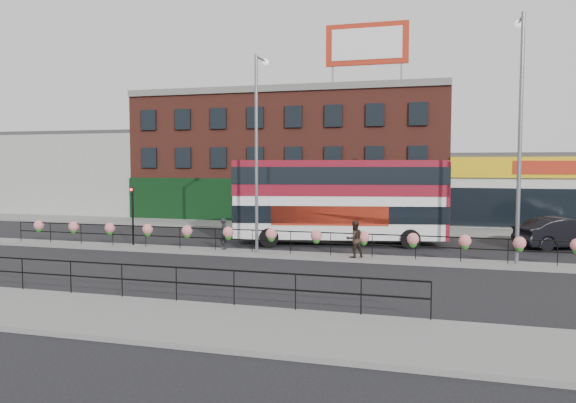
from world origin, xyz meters
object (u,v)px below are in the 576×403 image
(pedestrian_a, at_px, (224,234))
(lamp_column_east, at_px, (520,116))
(car, at_px, (565,233))
(pedestrian_b, at_px, (354,239))
(lamp_column_west, at_px, (258,136))
(double_decker_bus, at_px, (340,193))

(pedestrian_a, bearing_deg, lamp_column_east, -100.49)
(pedestrian_a, height_order, lamp_column_east, lamp_column_east)
(car, height_order, pedestrian_b, pedestrian_b)
(lamp_column_west, bearing_deg, pedestrian_b, -4.29)
(double_decker_bus, height_order, lamp_column_east, lamp_column_east)
(car, height_order, lamp_column_east, lamp_column_east)
(car, xyz_separation_m, lamp_column_east, (-3.06, -5.93, 5.82))
(car, height_order, pedestrian_a, pedestrian_a)
(car, xyz_separation_m, lamp_column_west, (-15.15, -6.23, 5.09))
(lamp_column_east, bearing_deg, double_decker_bus, 154.21)
(pedestrian_b, relative_size, lamp_column_west, 0.18)
(car, distance_m, lamp_column_east, 8.85)
(double_decker_bus, xyz_separation_m, pedestrian_b, (1.65, -4.94, -1.90))
(lamp_column_west, bearing_deg, lamp_column_east, 1.44)
(car, xyz_separation_m, pedestrian_a, (-17.11, -5.96, 0.10))
(pedestrian_a, distance_m, pedestrian_b, 6.90)
(double_decker_bus, distance_m, lamp_column_east, 10.50)
(double_decker_bus, height_order, car, double_decker_bus)
(double_decker_bus, bearing_deg, car, 7.97)
(double_decker_bus, relative_size, pedestrian_a, 7.50)
(double_decker_bus, relative_size, car, 2.22)
(car, bearing_deg, double_decker_bus, 73.45)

